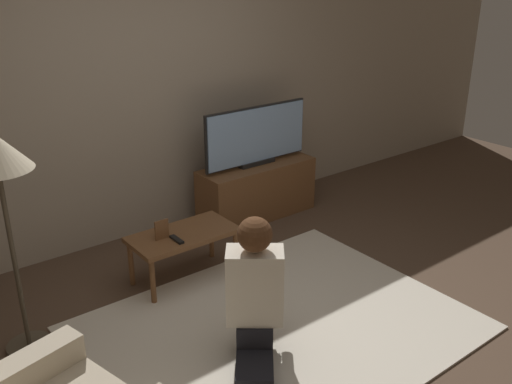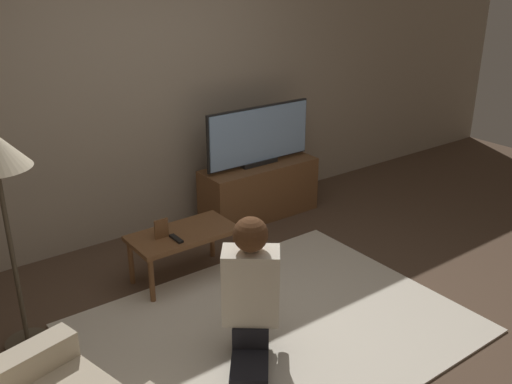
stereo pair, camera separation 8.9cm
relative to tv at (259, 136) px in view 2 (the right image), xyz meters
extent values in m
plane|color=brown|center=(-1.02, -1.54, -0.81)|extent=(10.00, 10.00, 0.00)
cube|color=tan|center=(-1.02, 0.39, 0.49)|extent=(10.00, 0.06, 2.60)
cube|color=beige|center=(-1.02, -1.54, -0.80)|extent=(2.45, 1.90, 0.02)
cube|color=brown|center=(0.00, 0.00, -0.54)|extent=(1.15, 0.40, 0.52)
cube|color=black|center=(0.00, 0.00, -0.26)|extent=(0.38, 0.08, 0.04)
cube|color=black|center=(0.00, 0.00, 0.01)|extent=(1.12, 0.03, 0.53)
cube|color=#8CB2E0|center=(0.00, 0.00, 0.01)|extent=(1.09, 0.04, 0.50)
cube|color=brown|center=(-1.17, -0.59, -0.43)|extent=(0.81, 0.42, 0.04)
cylinder|color=brown|center=(-1.53, -0.76, -0.63)|extent=(0.04, 0.04, 0.36)
cylinder|color=brown|center=(-0.80, -0.76, -0.63)|extent=(0.04, 0.04, 0.36)
cylinder|color=brown|center=(-1.53, -0.42, -0.63)|extent=(0.04, 0.04, 0.36)
cylinder|color=brown|center=(-0.80, -0.42, -0.63)|extent=(0.04, 0.04, 0.36)
cylinder|color=#4C4233|center=(-2.40, -0.72, -0.79)|extent=(0.28, 0.28, 0.03)
cylinder|color=#4C4233|center=(-2.40, -0.72, -0.09)|extent=(0.03, 0.03, 1.37)
cube|color=black|center=(-1.41, -1.79, -0.74)|extent=(0.45, 0.48, 0.11)
cube|color=black|center=(-1.30, -1.66, -0.61)|extent=(0.32, 0.32, 0.14)
cube|color=beige|center=(-1.30, -1.66, -0.31)|extent=(0.39, 0.37, 0.47)
sphere|color=#DBAD8E|center=(-1.30, -1.66, 0.03)|extent=(0.20, 0.20, 0.20)
sphere|color=#4C2D19|center=(-1.32, -1.67, 0.04)|extent=(0.21, 0.21, 0.21)
cube|color=black|center=(-1.08, -1.37, -0.28)|extent=(0.13, 0.11, 0.04)
cylinder|color=beige|center=(-1.07, -1.52, -0.28)|extent=(0.24, 0.28, 0.07)
cylinder|color=beige|center=(-1.23, -1.40, -0.28)|extent=(0.24, 0.28, 0.07)
cube|color=brown|center=(-1.34, -0.58, -0.34)|extent=(0.11, 0.01, 0.15)
cube|color=black|center=(-1.27, -0.68, -0.40)|extent=(0.04, 0.15, 0.02)
camera|label=1|loc=(-3.10, -3.98, 1.49)|focal=40.00mm
camera|label=2|loc=(-3.03, -4.03, 1.49)|focal=40.00mm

